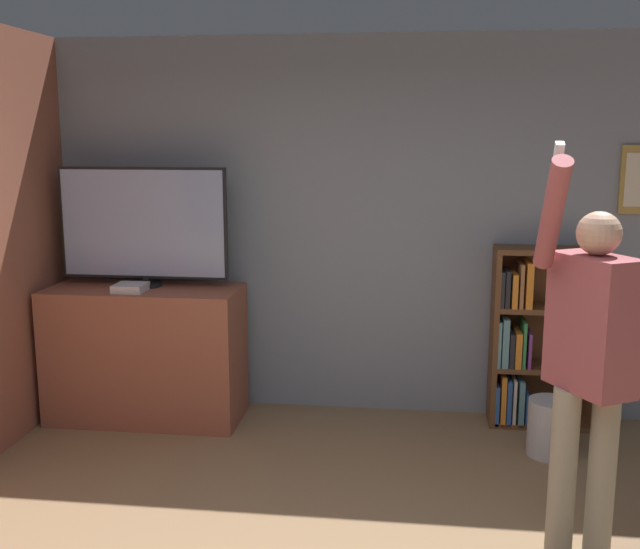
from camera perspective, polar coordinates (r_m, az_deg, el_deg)
The scene contains 7 objects.
wall_back at distance 5.40m, azimuth 3.15°, elevation 3.55°, with size 6.43×0.09×2.70m.
tv_ledge at distance 5.50m, azimuth -13.11°, elevation -5.89°, with size 1.35×0.58×0.96m.
television at distance 5.37m, azimuth -13.30°, elevation 3.66°, with size 1.19×0.22×0.84m.
game_console at distance 5.28m, azimuth -14.25°, elevation -0.98°, with size 0.21×0.21×0.05m.
bookshelf at distance 5.42m, azimuth 15.84°, elevation -4.86°, with size 0.71×0.28×1.26m.
person at distance 3.69m, azimuth 19.92°, elevation -5.81°, with size 0.55×0.55×1.99m.
waste_bin at distance 5.07m, azimuth 17.11°, elevation -11.08°, with size 0.28×0.28×0.36m.
Camera 1 is at (0.38, -2.63, 2.03)m, focal length 42.00 mm.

